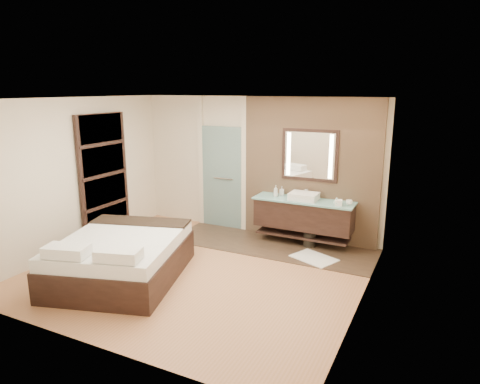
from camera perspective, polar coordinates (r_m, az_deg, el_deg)
The scene contains 15 objects.
floor at distance 6.96m, azimuth -5.50°, elevation -10.52°, with size 5.00×5.00×0.00m, color #A16A43.
tile_strip at distance 8.04m, azimuth 4.20°, elevation -7.06°, with size 3.80×1.30×0.01m, color #31221B.
stone_wall at distance 8.07m, azimuth 9.29°, elevation 2.81°, with size 2.60×0.08×2.70m, color #A47D5D.
vanity at distance 7.98m, azimuth 8.47°, elevation -2.97°, with size 1.85×0.55×0.88m.
mirror_unit at distance 7.97m, azimuth 9.26°, elevation 4.86°, with size 1.06×0.04×0.96m.
frosted_door at distance 8.80m, azimuth -2.37°, elevation 2.51°, with size 1.10×0.12×2.70m.
shoji_partition at distance 8.49m, azimuth -17.65°, elevation 1.91°, with size 0.06×1.20×2.40m.
bed at distance 6.84m, azimuth -15.50°, elevation -8.37°, with size 2.21×2.50×0.81m.
bath_mat at distance 7.50m, azimuth 9.84°, elevation -8.70°, with size 0.72×0.50×0.02m, color silver.
waste_bin at distance 8.01m, azimuth 9.24°, elevation -6.24°, with size 0.23×0.23×0.28m, color black.
tissue_box at distance 7.61m, azimuth 13.00°, elevation -1.39°, with size 0.12×0.12×0.10m, color white.
soap_bottle_a at distance 8.04m, azimuth 4.79°, elevation 0.15°, with size 0.08×0.08×0.21m, color silver.
soap_bottle_b at distance 8.16m, azimuth 5.59°, elevation 0.15°, with size 0.07×0.08×0.17m, color #B2B2B2.
soap_bottle_c at distance 7.60m, azimuth 12.75°, elevation -1.25°, with size 0.11×0.11×0.14m, color #AAD6CE.
cup at distance 7.69m, azimuth 14.35°, elevation -1.36°, with size 0.11×0.11×0.09m, color white.
Camera 1 is at (3.36, -5.39, 2.85)m, focal length 32.00 mm.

